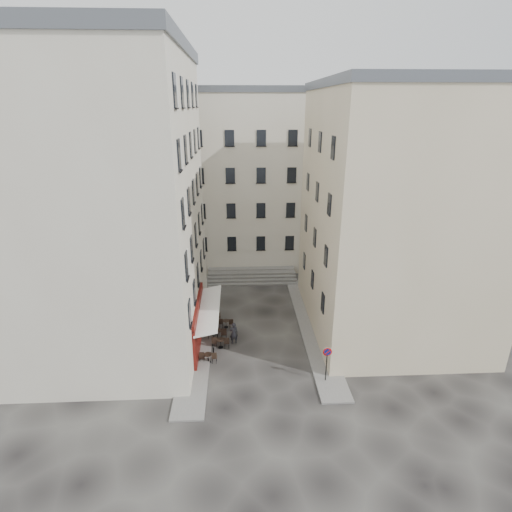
{
  "coord_description": "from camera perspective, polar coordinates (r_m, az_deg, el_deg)",
  "views": [
    {
      "loc": [
        -1.41,
        -25.07,
        16.92
      ],
      "look_at": [
        0.01,
        4.0,
        5.88
      ],
      "focal_mm": 28.0,
      "sensor_mm": 36.0,
      "label": 1
    }
  ],
  "objects": [
    {
      "name": "sidewalk_right",
      "position": [
        33.28,
        7.94,
        -9.9
      ],
      "size": [
        2.0,
        18.0,
        0.12
      ],
      "primitive_type": "cube",
      "color": "slate",
      "rests_on": "ground"
    },
    {
      "name": "pedestrian",
      "position": [
        30.58,
        -3.2,
        -10.93
      ],
      "size": [
        0.72,
        0.57,
        1.74
      ],
      "primitive_type": "imported",
      "rotation": [
        0.0,
        0.0,
        3.41
      ],
      "color": "#232328",
      "rests_on": "ground"
    },
    {
      "name": "bollard_far",
      "position": [
        35.18,
        -5.52,
        -7.11
      ],
      "size": [
        0.12,
        0.12,
        0.98
      ],
      "color": "black",
      "rests_on": "ground"
    },
    {
      "name": "no_parking_sign",
      "position": [
        26.62,
        10.11,
        -14.16
      ],
      "size": [
        0.59,
        0.11,
        2.58
      ],
      "rotation": [
        0.0,
        0.0,
        -0.05
      ],
      "color": "black",
      "rests_on": "ground"
    },
    {
      "name": "bistro_table_e",
      "position": [
        33.66,
        -6.24,
        -8.59
      ],
      "size": [
        1.36,
        0.64,
        0.95
      ],
      "color": "black",
      "rests_on": "ground"
    },
    {
      "name": "building_back",
      "position": [
        44.73,
        -2.28,
        10.95
      ],
      "size": [
        18.2,
        10.2,
        18.6
      ],
      "color": "beige",
      "rests_on": "ground"
    },
    {
      "name": "building_right",
      "position": [
        31.88,
        19.33,
        5.78
      ],
      "size": [
        12.2,
        14.2,
        18.6
      ],
      "color": "#C1B290",
      "rests_on": "ground"
    },
    {
      "name": "bistro_table_c",
      "position": [
        31.3,
        -5.54,
        -10.96
      ],
      "size": [
        1.43,
        0.67,
        1.01
      ],
      "color": "black",
      "rests_on": "ground"
    },
    {
      "name": "stone_steps",
      "position": [
        41.14,
        -0.6,
        -2.91
      ],
      "size": [
        9.0,
        3.15,
        0.8
      ],
      "color": "#5A5755",
      "rests_on": "ground"
    },
    {
      "name": "building_left",
      "position": [
        30.24,
        -20.37,
        6.84
      ],
      "size": [
        12.2,
        16.2,
        20.6
      ],
      "color": "beige",
      "rests_on": "ground"
    },
    {
      "name": "bollard_near",
      "position": [
        29.19,
        -6.1,
        -13.55
      ],
      "size": [
        0.12,
        0.12,
        0.98
      ],
      "color": "black",
      "rests_on": "ground"
    },
    {
      "name": "bollard_mid",
      "position": [
        32.13,
        -5.78,
        -10.03
      ],
      "size": [
        0.12,
        0.12,
        0.98
      ],
      "color": "black",
      "rests_on": "ground"
    },
    {
      "name": "bistro_table_b",
      "position": [
        30.34,
        -5.07,
        -12.17
      ],
      "size": [
        1.3,
        0.61,
        0.91
      ],
      "color": "black",
      "rests_on": "ground"
    },
    {
      "name": "bistro_table_d",
      "position": [
        32.78,
        -4.3,
        -9.52
      ],
      "size": [
        1.17,
        0.55,
        0.82
      ],
      "color": "black",
      "rests_on": "ground"
    },
    {
      "name": "sidewalk_left",
      "position": [
        33.75,
        -7.78,
        -9.42
      ],
      "size": [
        2.0,
        22.0,
        0.12
      ],
      "primitive_type": "cube",
      "color": "slate",
      "rests_on": "ground"
    },
    {
      "name": "ground",
      "position": [
        30.28,
        0.36,
        -13.2
      ],
      "size": [
        90.0,
        90.0,
        0.0
      ],
      "primitive_type": "plane",
      "color": "black",
      "rests_on": "ground"
    },
    {
      "name": "bistro_table_a",
      "position": [
        28.93,
        -6.85,
        -14.13
      ],
      "size": [
        1.23,
        0.58,
        0.87
      ],
      "color": "black",
      "rests_on": "ground"
    },
    {
      "name": "cafe_storefront",
      "position": [
        30.24,
        -8.04,
        -9.29
      ],
      "size": [
        1.74,
        7.3,
        3.5
      ],
      "color": "#470B0A",
      "rests_on": "ground"
    }
  ]
}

